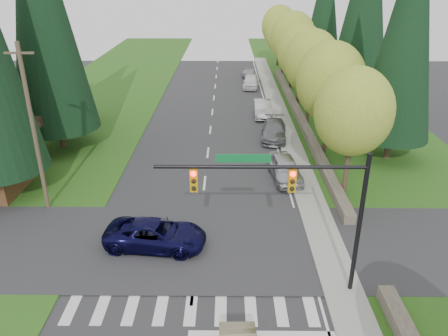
{
  "coord_description": "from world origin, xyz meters",
  "views": [
    {
      "loc": [
        1.56,
        -11.45,
        13.4
      ],
      "look_at": [
        1.37,
        11.86,
        2.8
      ],
      "focal_mm": 35.0,
      "sensor_mm": 36.0,
      "label": 1
    }
  ],
  "objects_px": {
    "parked_car_e": "(250,75)",
    "suv_navy": "(156,235)",
    "parked_car_a": "(285,168)",
    "parked_car_d": "(251,82)",
    "parked_car_c": "(263,109)",
    "parked_car_b": "(274,131)"
  },
  "relations": [
    {
      "from": "parked_car_b",
      "to": "parked_car_c",
      "type": "distance_m",
      "value": 6.46
    },
    {
      "from": "parked_car_b",
      "to": "parked_car_e",
      "type": "xyz_separation_m",
      "value": [
        -1.07,
        22.34,
        -0.1
      ]
    },
    {
      "from": "parked_car_d",
      "to": "parked_car_b",
      "type": "bearing_deg",
      "value": -79.42
    },
    {
      "from": "parked_car_a",
      "to": "parked_car_c",
      "type": "xyz_separation_m",
      "value": [
        -0.52,
        14.4,
        -0.02
      ]
    },
    {
      "from": "parked_car_a",
      "to": "parked_car_d",
      "type": "distance_m",
      "value": 26.0
    },
    {
      "from": "parked_car_d",
      "to": "parked_car_e",
      "type": "height_order",
      "value": "parked_car_d"
    },
    {
      "from": "parked_car_a",
      "to": "parked_car_b",
      "type": "xyz_separation_m",
      "value": [
        0.0,
        7.96,
        -0.06
      ]
    },
    {
      "from": "parked_car_c",
      "to": "parked_car_e",
      "type": "relative_size",
      "value": 1.07
    },
    {
      "from": "parked_car_d",
      "to": "parked_car_e",
      "type": "distance_m",
      "value": 4.32
    },
    {
      "from": "parked_car_d",
      "to": "parked_car_e",
      "type": "relative_size",
      "value": 1.05
    },
    {
      "from": "parked_car_b",
      "to": "parked_car_e",
      "type": "bearing_deg",
      "value": 98.73
    },
    {
      "from": "suv_navy",
      "to": "parked_car_b",
      "type": "relative_size",
      "value": 1.04
    },
    {
      "from": "parked_car_b",
      "to": "parked_car_c",
      "type": "xyz_separation_m",
      "value": [
        -0.52,
        6.44,
        0.04
      ]
    },
    {
      "from": "parked_car_a",
      "to": "parked_car_b",
      "type": "distance_m",
      "value": 7.96
    },
    {
      "from": "suv_navy",
      "to": "parked_car_a",
      "type": "distance_m",
      "value": 11.44
    },
    {
      "from": "suv_navy",
      "to": "parked_car_a",
      "type": "relative_size",
      "value": 1.13
    },
    {
      "from": "parked_car_a",
      "to": "parked_car_c",
      "type": "height_order",
      "value": "parked_car_a"
    },
    {
      "from": "parked_car_e",
      "to": "suv_navy",
      "type": "bearing_deg",
      "value": -105.83
    },
    {
      "from": "suv_navy",
      "to": "parked_car_c",
      "type": "bearing_deg",
      "value": -11.52
    },
    {
      "from": "parked_car_c",
      "to": "parked_car_d",
      "type": "relative_size",
      "value": 1.03
    },
    {
      "from": "parked_car_a",
      "to": "parked_car_c",
      "type": "bearing_deg",
      "value": 86.04
    },
    {
      "from": "parked_car_a",
      "to": "parked_car_b",
      "type": "bearing_deg",
      "value": 83.96
    }
  ]
}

